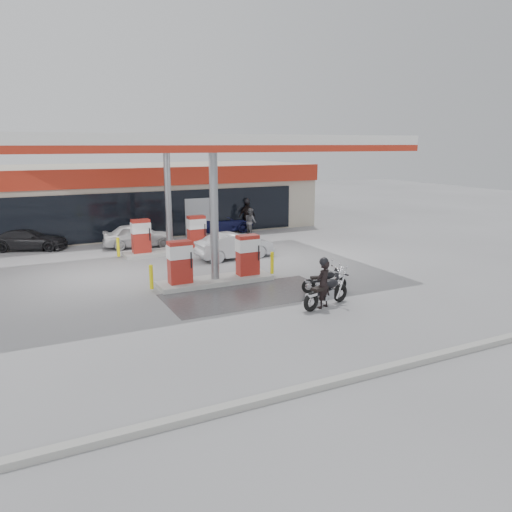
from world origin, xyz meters
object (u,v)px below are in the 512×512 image
(pump_island_near, at_px, (215,265))
(sedan_white, at_px, (139,235))
(parked_motorcycle, at_px, (325,281))
(attendant, at_px, (251,222))
(biker_main, at_px, (323,284))
(biker_walking, at_px, (247,216))
(pump_island_far, at_px, (170,239))
(parked_car_right, at_px, (220,223))
(parked_car_left, at_px, (28,239))
(main_motorcycle, at_px, (327,292))
(hatchback_silver, at_px, (235,246))

(pump_island_near, height_order, sedan_white, pump_island_near)
(parked_motorcycle, height_order, attendant, attendant)
(biker_main, distance_m, attendant, 13.66)
(biker_main, relative_size, biker_walking, 0.83)
(pump_island_far, relative_size, biker_walking, 2.65)
(pump_island_far, relative_size, attendant, 3.22)
(pump_island_far, height_order, biker_main, pump_island_far)
(attendant, xyz_separation_m, parked_car_right, (-1.26, 1.72, -0.22))
(pump_island_near, xyz_separation_m, pump_island_far, (0.00, 6.00, 0.00))
(parked_car_left, distance_m, biker_walking, 12.21)
(pump_island_far, relative_size, main_motorcycle, 2.46)
(biker_walking, bearing_deg, pump_island_far, -156.32)
(parked_motorcycle, xyz_separation_m, hatchback_silver, (-0.71, 6.49, 0.21))
(biker_main, height_order, sedan_white, biker_main)
(hatchback_silver, bearing_deg, parked_car_right, -18.87)
(sedan_white, bearing_deg, hatchback_silver, -134.00)
(pump_island_near, height_order, main_motorcycle, pump_island_near)
(pump_island_near, relative_size, parked_car_left, 1.37)
(pump_island_far, relative_size, sedan_white, 1.41)
(biker_main, xyz_separation_m, biker_walking, (3.93, 14.15, 0.17))
(pump_island_far, height_order, parked_car_right, pump_island_far)
(pump_island_near, bearing_deg, pump_island_far, 90.00)
(attendant, relative_size, hatchback_silver, 0.43)
(pump_island_near, xyz_separation_m, sedan_white, (-1.00, 8.20, -0.09))
(hatchback_silver, xyz_separation_m, parked_car_left, (-8.63, 6.40, -0.06))
(pump_island_near, xyz_separation_m, parked_car_left, (-6.20, 10.00, -0.17))
(sedan_white, bearing_deg, pump_island_near, -163.79)
(main_motorcycle, height_order, biker_main, biker_main)
(pump_island_far, distance_m, main_motorcycle, 10.54)
(main_motorcycle, relative_size, attendant, 1.31)
(hatchback_silver, xyz_separation_m, biker_walking, (3.57, 6.20, 0.37))
(parked_car_right, bearing_deg, hatchback_silver, 165.62)
(hatchback_silver, distance_m, biker_walking, 7.16)
(parked_car_left, bearing_deg, pump_island_near, -127.54)
(parked_car_right, bearing_deg, parked_motorcycle, 176.46)
(parked_motorcycle, bearing_deg, attendant, 88.62)
(parked_motorcycle, distance_m, attendant, 11.99)
(pump_island_far, bearing_deg, pump_island_near, -90.00)
(pump_island_near, relative_size, biker_main, 3.20)
(pump_island_near, distance_m, attendant, 10.52)
(parked_car_left, height_order, biker_walking, biker_walking)
(main_motorcycle, bearing_deg, attendant, 59.20)
(biker_main, bearing_deg, attendant, -127.55)
(biker_main, distance_m, sedan_white, 12.92)
(attendant, xyz_separation_m, parked_car_left, (-11.96, 1.20, -0.26))
(pump_island_far, bearing_deg, parked_motorcycle, -70.54)
(main_motorcycle, relative_size, sedan_white, 0.57)
(parked_motorcycle, bearing_deg, sedan_white, 121.75)
(pump_island_far, bearing_deg, biker_walking, 32.33)
(biker_walking, bearing_deg, sedan_white, -175.79)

